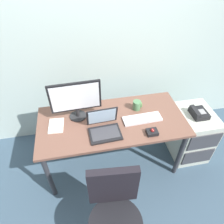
{
  "coord_description": "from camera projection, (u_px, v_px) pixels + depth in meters",
  "views": [
    {
      "loc": [
        -0.3,
        -1.52,
        2.25
      ],
      "look_at": [
        0.0,
        0.0,
        0.85
      ],
      "focal_mm": 32.92,
      "sensor_mm": 36.0,
      "label": 1
    }
  ],
  "objects": [
    {
      "name": "back_wall",
      "position": [
        99.0,
        32.0,
        2.24
      ],
      "size": [
        6.0,
        0.1,
        2.8
      ],
      "primitive_type": "cube",
      "color": "#AEC3BC",
      "rests_on": "ground"
    },
    {
      "name": "paper_notepad",
      "position": [
        56.0,
        126.0,
        2.11
      ],
      "size": [
        0.16,
        0.22,
        0.01
      ],
      "primitive_type": "cube",
      "rotation": [
        0.0,
        0.0,
        -0.07
      ],
      "color": "white",
      "rests_on": "desk"
    },
    {
      "name": "coffee_mug",
      "position": [
        137.0,
        105.0,
        2.27
      ],
      "size": [
        0.1,
        0.09,
        0.11
      ],
      "color": "#4B794F",
      "rests_on": "desk"
    },
    {
      "name": "file_cabinet",
      "position": [
        190.0,
        133.0,
        2.57
      ],
      "size": [
        0.42,
        0.53,
        0.66
      ],
      "color": "#B8BEAF",
      "rests_on": "ground"
    },
    {
      "name": "monitor_main",
      "position": [
        76.0,
        99.0,
        2.05
      ],
      "size": [
        0.52,
        0.18,
        0.43
      ],
      "color": "#262628",
      "rests_on": "desk"
    },
    {
      "name": "desk",
      "position": [
        112.0,
        126.0,
        2.22
      ],
      "size": [
        1.56,
        0.73,
        0.73
      ],
      "color": "brown",
      "rests_on": "ground"
    },
    {
      "name": "laptop",
      "position": [
        104.0,
        127.0,
        2.02
      ],
      "size": [
        0.32,
        0.29,
        0.24
      ],
      "color": "black",
      "rests_on": "desk"
    },
    {
      "name": "desk_phone",
      "position": [
        199.0,
        113.0,
        2.31
      ],
      "size": [
        0.17,
        0.2,
        0.09
      ],
      "color": "black",
      "rests_on": "file_cabinet"
    },
    {
      "name": "ground_plane",
      "position": [
        112.0,
        161.0,
        2.66
      ],
      "size": [
        8.0,
        8.0,
        0.0
      ],
      "primitive_type": "plane",
      "color": "#374D5F"
    },
    {
      "name": "office_chair",
      "position": [
        115.0,
        219.0,
        1.72
      ],
      "size": [
        0.52,
        0.52,
        0.94
      ],
      "color": "black",
      "rests_on": "ground"
    },
    {
      "name": "trackball_mouse",
      "position": [
        152.0,
        132.0,
        2.02
      ],
      "size": [
        0.11,
        0.09,
        0.07
      ],
      "color": "black",
      "rests_on": "desk"
    },
    {
      "name": "keyboard",
      "position": [
        142.0,
        119.0,
        2.17
      ],
      "size": [
        0.41,
        0.15,
        0.03
      ],
      "color": "silver",
      "rests_on": "desk"
    }
  ]
}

